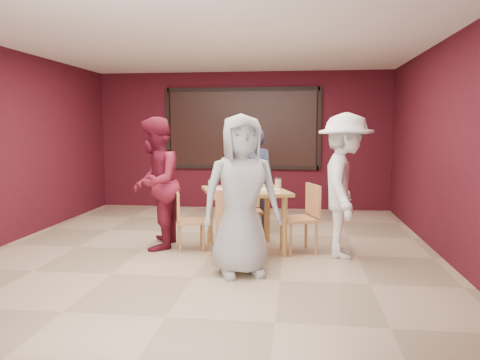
# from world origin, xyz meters

# --- Properties ---
(floor) EXTENTS (7.00, 7.00, 0.00)m
(floor) POSITION_xyz_m (0.00, 0.00, 0.00)
(floor) COLOR #C8B18B
(floor) RESTS_ON ground
(window_blinds) EXTENTS (3.00, 0.02, 1.50)m
(window_blinds) POSITION_xyz_m (0.00, 3.45, 1.65)
(window_blinds) COLOR black
(dining_table) EXTENTS (1.34, 1.34, 0.99)m
(dining_table) POSITION_xyz_m (0.44, 0.12, 0.73)
(dining_table) COLOR #B09048
(dining_table) RESTS_ON floor
(chair_front) EXTENTS (0.53, 0.53, 0.93)m
(chair_front) POSITION_xyz_m (0.42, -0.59, 0.52)
(chair_front) COLOR #CA7A4E
(chair_front) RESTS_ON floor
(chair_back) EXTENTS (0.47, 0.47, 0.80)m
(chair_back) POSITION_xyz_m (0.39, 0.95, 0.45)
(chair_back) COLOR #CA7A4E
(chair_back) RESTS_ON floor
(chair_left) EXTENTS (0.48, 0.48, 0.79)m
(chair_left) POSITION_xyz_m (-0.37, 0.04, 0.45)
(chair_left) COLOR #CA7A4E
(chair_left) RESTS_ON floor
(chair_right) EXTENTS (0.57, 0.57, 0.92)m
(chair_right) POSITION_xyz_m (1.23, 0.10, 0.52)
(chair_right) COLOR #CA7A4E
(chair_right) RESTS_ON floor
(diner_front) EXTENTS (1.04, 0.86, 1.82)m
(diner_front) POSITION_xyz_m (0.51, -0.94, 0.91)
(diner_front) COLOR #A9A9A9
(diner_front) RESTS_ON floor
(diner_back) EXTENTS (0.63, 0.42, 1.67)m
(diner_back) POSITION_xyz_m (0.46, 1.32, 0.84)
(diner_back) COLOR #2D3350
(diner_back) RESTS_ON floor
(diner_left) EXTENTS (0.75, 0.93, 1.81)m
(diner_left) POSITION_xyz_m (-0.81, 0.09, 0.91)
(diner_left) COLOR maroon
(diner_left) RESTS_ON floor
(diner_right) EXTENTS (0.79, 1.25, 1.85)m
(diner_right) POSITION_xyz_m (1.74, -0.03, 0.93)
(diner_right) COLOR white
(diner_right) RESTS_ON floor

